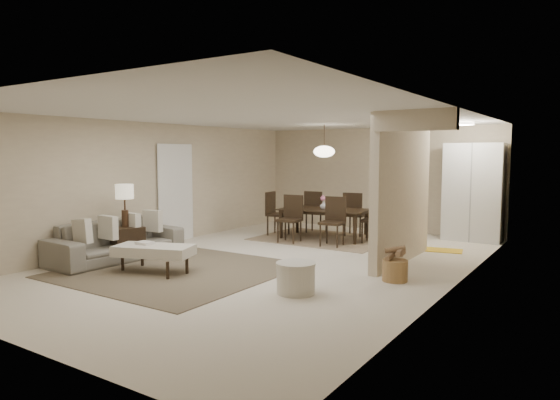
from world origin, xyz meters
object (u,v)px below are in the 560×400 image
Objects in this scene: wicker_basket at (395,270)px; dining_table at (324,224)px; pantry_cabinet at (473,192)px; sofa at (117,241)px; round_pouf at (296,278)px; side_table at (126,243)px; ottoman_bench at (154,251)px.

wicker_basket is 0.20× the size of dining_table.
sofa is at bearing -131.05° from pantry_cabinet.
round_pouf is at bearing -73.28° from dining_table.
pantry_cabinet reaches higher than dining_table.
dining_table is (2.02, 3.93, -0.01)m from sofa.
pantry_cabinet is 3.64× the size of side_table.
sofa is 1.31m from ottoman_bench.
wicker_basket is (-0.17, -4.22, -0.89)m from pantry_cabinet.
sofa is at bearing -164.48° from wicker_basket.
side_table is at bearing 139.66° from ottoman_bench.
pantry_cabinet is 4.32m from wicker_basket.
dining_table is at bearing 62.48° from side_table.
ottoman_bench is at bearing -174.60° from round_pouf.
ottoman_bench is 4.30m from dining_table.
sofa is 6.34× the size of wicker_basket.
pantry_cabinet is at bearing 38.98° from ottoman_bench.
ottoman_bench is at bearing -154.75° from wicker_basket.
pantry_cabinet reaches higher than sofa.
sofa is at bearing -107.49° from side_table.
dining_table reaches higher than ottoman_bench.
round_pouf is 0.28× the size of dining_table.
ottoman_bench is 0.71× the size of dining_table.
sofa reaches higher than round_pouf.
dining_table reaches higher than round_pouf.
dining_table reaches higher than wicker_basket.
side_table is (0.05, 0.16, -0.06)m from sofa.
round_pouf is 1.44× the size of wicker_basket.
sofa is 1.25× the size of dining_table.
wicker_basket is at bearing -72.23° from sofa.
wicker_basket is at bearing -92.24° from pantry_cabinet.
side_table is 4.72m from wicker_basket.
dining_table is at bearing -150.41° from pantry_cabinet.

